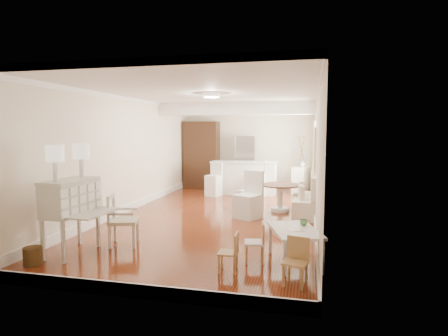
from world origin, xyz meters
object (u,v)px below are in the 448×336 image
at_px(slip_chair_near, 248,195).
at_px(sideboard, 301,180).
at_px(dining_table, 280,198).
at_px(bar_stool_left, 214,179).
at_px(kids_chair_a, 228,252).
at_px(slip_chair_far, 250,191).
at_px(wicker_basket, 33,256).
at_px(secretary_bureau, 71,216).
at_px(kids_chair_b, 255,242).
at_px(kids_chair_c, 295,262).
at_px(breakfast_counter, 244,178).
at_px(pantry_cabinet, 201,155).
at_px(bar_stool_right, 257,179).
at_px(fridge, 255,163).
at_px(gustavian_armchair, 124,220).
at_px(kids_table, 294,246).

height_order(slip_chair_near, sideboard, slip_chair_near).
bearing_deg(dining_table, bar_stool_left, 140.82).
relative_size(kids_chair_a, slip_chair_far, 0.61).
relative_size(wicker_basket, bar_stool_left, 0.26).
distance_m(secretary_bureau, kids_chair_b, 2.98).
xyz_separation_m(wicker_basket, kids_chair_c, (3.84, 0.11, 0.18)).
xyz_separation_m(wicker_basket, breakfast_counter, (1.99, 6.90, 0.38)).
relative_size(slip_chair_near, slip_chair_far, 1.16).
bearing_deg(pantry_cabinet, wicker_basket, -92.09).
distance_m(secretary_bureau, breakfast_counter, 6.54).
bearing_deg(secretary_bureau, kids_chair_a, -1.03).
relative_size(bar_stool_right, pantry_cabinet, 0.47).
bearing_deg(fridge, bar_stool_left, -122.46).
relative_size(gustavian_armchair, bar_stool_left, 0.88).
bearing_deg(kids_table, fridge, 102.85).
bearing_deg(wicker_basket, kids_chair_a, 7.41).
xyz_separation_m(gustavian_armchair, slip_chair_far, (1.66, 3.52, 0.02)).
height_order(secretary_bureau, bar_stool_right, secretary_bureau).
relative_size(kids_chair_b, fridge, 0.35).
bearing_deg(dining_table, breakfast_counter, 119.45).
height_order(kids_table, slip_chair_far, slip_chair_far).
bearing_deg(secretary_bureau, dining_table, 56.12).
relative_size(kids_chair_c, fridge, 0.35).
bearing_deg(fridge, bar_stool_right, -79.42).
height_order(secretary_bureau, dining_table, secretary_bureau).
height_order(gustavian_armchair, kids_chair_c, gustavian_armchair).
xyz_separation_m(slip_chair_near, breakfast_counter, (-0.65, 3.23, -0.02)).
distance_m(gustavian_armchair, dining_table, 4.17).
distance_m(bar_stool_right, pantry_cabinet, 2.70).
bearing_deg(fridge, gustavian_armchair, -101.09).
xyz_separation_m(breakfast_counter, bar_stool_right, (0.47, -0.40, 0.02)).
bearing_deg(kids_chair_b, pantry_cabinet, -166.86).
xyz_separation_m(bar_stool_right, sideboard, (1.29, 0.95, -0.11)).
distance_m(wicker_basket, breakfast_counter, 7.19).
xyz_separation_m(kids_chair_b, pantry_cabinet, (-2.91, 7.12, 0.84)).
relative_size(kids_chair_a, bar_stool_right, 0.53).
bearing_deg(pantry_cabinet, kids_table, -63.58).
height_order(kids_chair_b, slip_chair_far, slip_chair_far).
bearing_deg(kids_chair_c, bar_stool_right, 116.03).
bearing_deg(bar_stool_left, gustavian_armchair, -75.61).
bearing_deg(bar_stool_left, secretary_bureau, -81.36).
bearing_deg(wicker_basket, kids_table, 13.78).
bearing_deg(bar_stool_left, bar_stool_right, 25.38).
height_order(gustavian_armchair, slip_chair_near, slip_chair_near).
distance_m(gustavian_armchair, slip_chair_near, 3.06).
height_order(kids_chair_a, slip_chair_far, slip_chair_far).
relative_size(kids_table, slip_chair_far, 1.14).
height_order(wicker_basket, kids_chair_a, kids_chair_a).
relative_size(wicker_basket, kids_table, 0.25).
xyz_separation_m(secretary_bureau, bar_stool_right, (2.21, 5.90, -0.07)).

